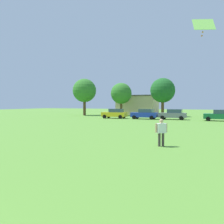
# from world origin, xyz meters

# --- Properties ---
(ground_plane) EXTENTS (160.00, 160.00, 0.00)m
(ground_plane) POSITION_xyz_m (0.00, 30.00, 0.00)
(ground_plane) COLOR #568C33
(adult_bystander) EXTENTS (0.65, 0.57, 1.66)m
(adult_bystander) POSITION_xyz_m (3.11, 14.04, 0.99)
(adult_bystander) COLOR #3F3833
(adult_bystander) RESTS_ON ground
(kite) EXTENTS (1.42, 0.99, 1.15)m
(kite) POSITION_xyz_m (5.38, 15.58, 7.43)
(kite) COLOR #8CD859
(parked_car_yellow_0) EXTENTS (4.30, 2.02, 1.68)m
(parked_car_yellow_0) POSITION_xyz_m (-9.84, 38.46, 0.86)
(parked_car_yellow_0) COLOR yellow
(parked_car_yellow_0) RESTS_ON ground
(parked_car_blue_1) EXTENTS (4.30, 2.02, 1.68)m
(parked_car_blue_1) POSITION_xyz_m (-4.51, 38.56, 0.86)
(parked_car_blue_1) COLOR #1E38AD
(parked_car_blue_1) RESTS_ON ground
(parked_car_gray_2) EXTENTS (4.30, 2.02, 1.68)m
(parked_car_gray_2) POSITION_xyz_m (0.05, 39.17, 0.86)
(parked_car_gray_2) COLOR slate
(parked_car_gray_2) RESTS_ON ground
(parked_car_green_3) EXTENTS (4.30, 2.02, 1.68)m
(parked_car_green_3) POSITION_xyz_m (6.89, 38.57, 0.86)
(parked_car_green_3) COLOR #196B38
(parked_car_green_3) RESTS_ON ground
(tree_far_left) EXTENTS (5.17, 5.17, 8.06)m
(tree_far_left) POSITION_xyz_m (-20.30, 46.41, 5.44)
(tree_far_left) COLOR brown
(tree_far_left) RESTS_ON ground
(tree_center) EXTENTS (4.51, 4.51, 7.03)m
(tree_center) POSITION_xyz_m (-12.36, 48.38, 4.75)
(tree_center) COLOR brown
(tree_center) RESTS_ON ground
(tree_far_right) EXTENTS (4.96, 4.96, 7.73)m
(tree_far_right) POSITION_xyz_m (-3.43, 48.36, 5.22)
(tree_far_right) COLOR brown
(tree_far_right) RESTS_ON ground
(house_left) EXTENTS (9.36, 6.28, 4.55)m
(house_left) POSITION_xyz_m (-10.63, 54.89, 2.29)
(house_left) COLOR beige
(house_left) RESTS_ON ground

